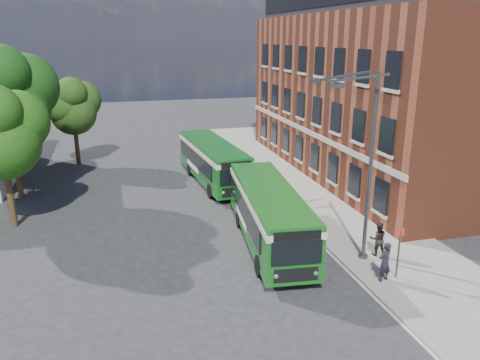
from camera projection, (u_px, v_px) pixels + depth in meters
name	position (u px, v px, depth m)	size (l,w,h in m)	color
ground	(249.00, 255.00, 23.34)	(120.00, 120.00, 0.00)	#28282B
pavement	(314.00, 192.00, 32.45)	(6.00, 48.00, 0.15)	gray
kerb_line	(272.00, 197.00, 31.71)	(0.12, 48.00, 0.01)	beige
brick_office	(381.00, 83.00, 35.85)	(12.10, 26.00, 14.20)	brown
flagpole	(13.00, 124.00, 30.78)	(0.95, 0.10, 9.00)	#3A3D3F
street_lamp	(364.00, 166.00, 21.29)	(2.96, 2.38, 9.00)	#3A3D3F
bus_stop_sign	(399.00, 250.00, 20.42)	(0.35, 0.08, 2.52)	#3A3D3F
bus_front	(269.00, 210.00, 24.14)	(3.65, 10.80, 3.02)	#175818
bus_rear	(213.00, 159.00, 34.35)	(3.41, 10.74, 3.02)	#125117
pedestrian_a	(385.00, 262.00, 20.33)	(0.66, 0.43, 1.81)	black
pedestrian_b	(378.00, 239.00, 22.75)	(0.83, 0.65, 1.71)	black
tree_left	(2.00, 132.00, 25.19)	(4.82, 4.58, 8.14)	#3B2715
tree_mid	(8.00, 97.00, 29.24)	(5.96, 5.67, 10.07)	#3B2715
tree_right	(73.00, 106.00, 38.25)	(4.37, 4.15, 7.38)	#3B2715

